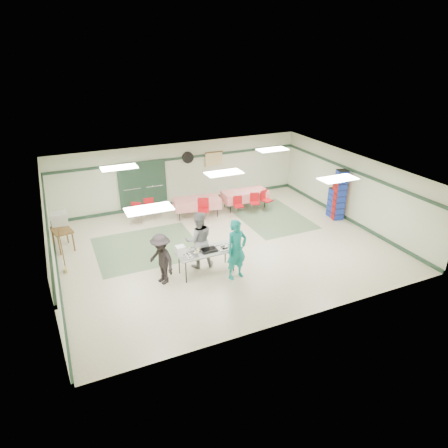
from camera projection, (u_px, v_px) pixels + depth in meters
name	position (u px, v px, depth m)	size (l,w,h in m)	color
floor	(224.00, 246.00, 14.09)	(11.00, 11.00, 0.00)	beige
ceiling	(224.00, 172.00, 12.96)	(11.00, 11.00, 0.00)	white
wall_back	(181.00, 174.00, 17.25)	(11.00, 11.00, 0.00)	beige
wall_front	(299.00, 275.00, 9.79)	(11.00, 11.00, 0.00)	beige
wall_left	(50.00, 241.00, 11.48)	(9.00, 9.00, 0.00)	beige
wall_right	(352.00, 188.00, 15.56)	(9.00, 9.00, 0.00)	beige
trim_back	(181.00, 158.00, 16.93)	(11.00, 0.06, 0.10)	#203A29
baseboard_back	(183.00, 202.00, 17.77)	(11.00, 0.06, 0.12)	#203A29
trim_left	(46.00, 219.00, 11.20)	(9.00, 0.06, 0.10)	#203A29
baseboard_left	(59.00, 279.00, 12.03)	(9.00, 0.06, 0.12)	#203A29
trim_right	(354.00, 171.00, 15.26)	(9.00, 0.06, 0.10)	#203A29
baseboard_right	(347.00, 218.00, 16.09)	(9.00, 0.06, 0.12)	#203A29
green_patch_a	(147.00, 247.00, 13.99)	(3.50, 3.00, 0.01)	#5E7757
green_patch_b	(271.00, 217.00, 16.37)	(2.50, 3.50, 0.01)	#5E7757
double_door_left	(132.00, 188.00, 16.51)	(0.90, 0.06, 2.10)	#959794
double_door_right	(154.00, 185.00, 16.86)	(0.90, 0.06, 2.10)	#959794
door_frame	(143.00, 186.00, 16.67)	(2.00, 0.03, 2.15)	#203A29
wall_fan	(188.00, 158.00, 17.02)	(0.50, 0.50, 0.10)	black
scroll_banner	(214.00, 159.00, 17.55)	(0.80, 0.02, 0.60)	#D5C085
serving_table	(206.00, 252.00, 12.20)	(1.85, 0.80, 0.76)	#A0A09C
sheet_tray_right	(226.00, 247.00, 12.34)	(0.56, 0.42, 0.02)	silver
sheet_tray_mid	(202.00, 249.00, 12.24)	(0.61, 0.47, 0.02)	silver
sheet_tray_left	(188.00, 256.00, 11.84)	(0.55, 0.42, 0.02)	silver
baking_pan	(209.00, 250.00, 12.12)	(0.49, 0.30, 0.08)	black
foam_box_stack	(180.00, 251.00, 11.86)	(0.26, 0.24, 0.30)	white
volunteer_teal	(237.00, 250.00, 11.84)	(0.69, 0.45, 1.89)	teal
volunteer_grey	(199.00, 240.00, 12.45)	(0.91, 0.71, 1.87)	gray
volunteer_dark	(161.00, 259.00, 11.64)	(1.03, 0.59, 1.59)	black
dining_table_a	(245.00, 195.00, 17.08)	(1.96, 0.94, 0.77)	red
dining_table_b	(197.00, 203.00, 16.26)	(1.99, 1.13, 0.77)	red
chair_a	(255.00, 200.00, 16.69)	(0.48, 0.48, 0.82)	red
chair_b	(238.00, 204.00, 16.41)	(0.43, 0.43, 0.80)	red
chair_c	(265.00, 198.00, 16.87)	(0.52, 0.52, 0.87)	red
chair_d	(203.00, 207.00, 15.82)	(0.56, 0.56, 0.94)	red
chair_loose_a	(149.00, 207.00, 15.99)	(0.43, 0.43, 0.87)	red
chair_loose_b	(136.00, 211.00, 15.59)	(0.56, 0.56, 0.86)	red
crate_stack_blue_a	(334.00, 202.00, 16.22)	(0.37, 0.37, 1.21)	#1A3D9F
crate_stack_red	(339.00, 199.00, 15.90)	(0.43, 0.43, 1.70)	maroon
crate_stack_blue_b	(340.00, 195.00, 15.79)	(0.39, 0.39, 2.05)	#1A3D9F
printer_table	(62.00, 232.00, 13.63)	(0.76, 1.00, 0.74)	brown
office_printer	(59.00, 219.00, 13.87)	(0.54, 0.47, 0.42)	beige
broom	(62.00, 249.00, 12.25)	(0.03, 0.03, 1.47)	brown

